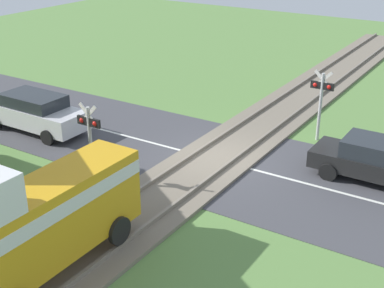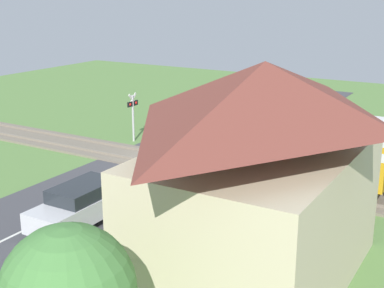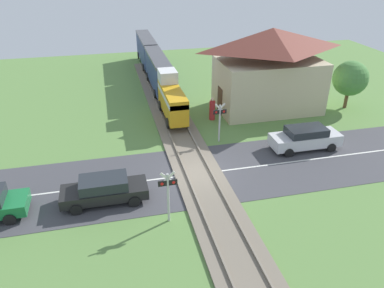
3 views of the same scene
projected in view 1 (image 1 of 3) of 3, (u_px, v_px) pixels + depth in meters
ground_plane at (215, 160)px, 19.13m from camera, size 60.00×60.00×0.00m
road_surface at (215, 160)px, 19.12m from camera, size 48.00×6.40×0.02m
track_bed at (215, 158)px, 19.10m from camera, size 2.80×48.00×0.24m
car_near_crossing at (381, 161)px, 17.31m from camera, size 4.40×1.79×1.42m
car_far_side at (35, 112)px, 21.40m from camera, size 4.58×1.79×1.53m
crossing_signal_west_approach at (321, 96)px, 20.12m from camera, size 0.90×0.18×2.78m
crossing_signal_east_approach at (90, 133)px, 16.70m from camera, size 0.90×0.18×2.78m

